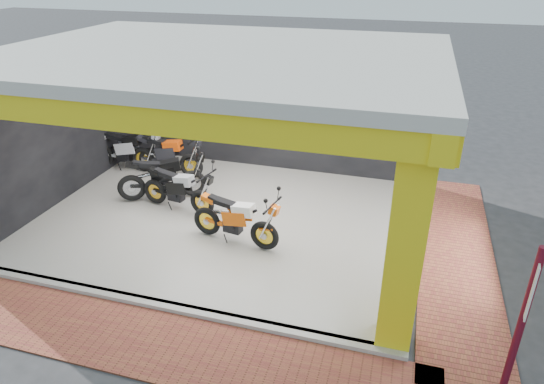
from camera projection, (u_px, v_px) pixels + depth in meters
The scene contains 17 objects.
ground at pixel (188, 273), 8.95m from camera, with size 80.00×80.00×0.00m, color #2D2D30.
showroom_floor at pixel (227, 220), 10.65m from camera, with size 8.00×6.00×0.10m, color beige.
showroom_ceiling at pixel (219, 55), 9.09m from camera, with size 8.40×6.40×0.20m, color beige.
back_wall at pixel (267, 106), 12.57m from camera, with size 8.20×0.20×3.50m, color black.
left_wall at pixel (54, 129), 10.94m from camera, with size 0.20×6.20×3.50m, color black.
corner_column at pixel (406, 244), 6.59m from camera, with size 0.50×0.50×3.50m, color yellow.
header_beam_front at pixel (137, 116), 6.64m from camera, with size 8.40×0.30×0.40m, color yellow.
header_beam_right at pixel (439, 85), 8.20m from camera, with size 0.30×6.40×0.40m, color yellow.
floor_kerb at pixel (161, 305), 8.06m from camera, with size 8.00×0.20×0.10m, color beige.
paver_front at pixel (137, 339), 7.40m from camera, with size 9.00×1.40×0.03m, color #994E32.
paver_right at pixel (456, 255), 9.45m from camera, with size 1.40×7.00×0.03m, color #994E32.
signpost at pixel (522, 322), 5.87m from camera, with size 0.09×0.33×2.36m.
moto_hero at pixel (264, 222), 9.21m from camera, with size 2.01×0.75×1.23m, color #E25609, non-canonical shape.
moto_row_a at pixel (201, 191), 10.46m from camera, with size 1.97×0.73×1.20m, color black, non-canonical shape.
moto_row_b at pixel (192, 171), 11.28m from camera, with size 2.15×0.80×1.31m, color black, non-canonical shape.
moto_row_c at pixel (190, 154), 12.22m from camera, with size 2.16×0.80×1.32m, color black, non-canonical shape.
moto_row_d at pixel (149, 149), 12.56m from camera, with size 2.17×0.80×1.33m, color #B6B7BE, non-canonical shape.
Camera 1 is at (3.58, -6.63, 5.30)m, focal length 32.00 mm.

